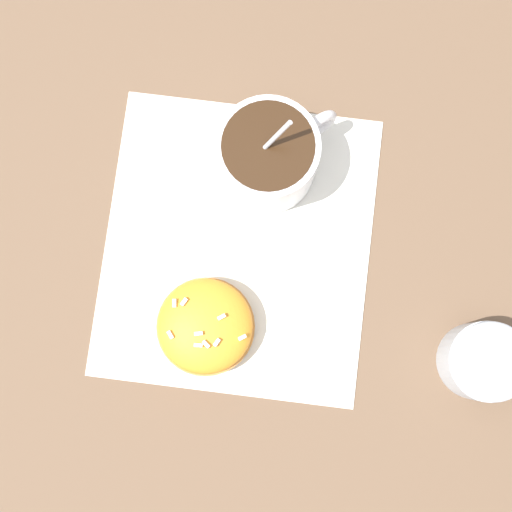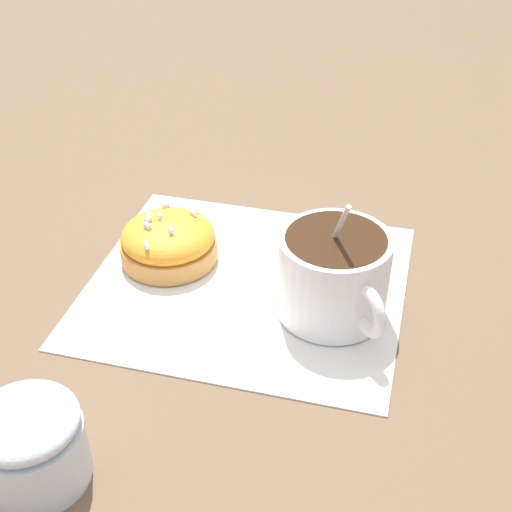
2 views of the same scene
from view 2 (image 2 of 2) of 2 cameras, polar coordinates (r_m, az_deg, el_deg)
name	(u,v)px [view 2 (image 2 of 2)]	position (r m, az deg, el deg)	size (l,w,h in m)	color
ground_plane	(247,285)	(0.62, -0.73, -2.32)	(3.00, 3.00, 0.00)	brown
paper_napkin	(247,283)	(0.61, -0.73, -2.21)	(0.28, 0.26, 0.00)	white
coffee_cup	(334,272)	(0.56, 6.29, -1.32)	(0.10, 0.10, 0.11)	white
frosted_pastry	(168,241)	(0.64, -7.04, 1.21)	(0.09, 0.09, 0.04)	#C18442
sugar_bowl	(30,443)	(0.47, -17.63, -14.04)	(0.07, 0.07, 0.06)	silver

